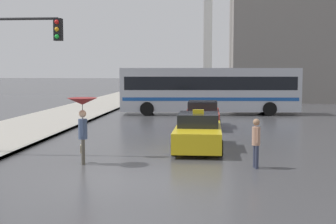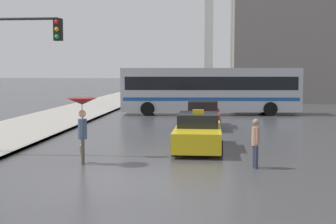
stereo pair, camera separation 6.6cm
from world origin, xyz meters
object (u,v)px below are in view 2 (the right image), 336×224
object	(u,v)px
traffic_light	(18,56)
sedan_red	(203,115)
taxi	(198,133)
city_bus	(210,89)
pedestrian_with_umbrella	(82,112)
pedestrian_man	(256,140)

from	to	relation	value
traffic_light	sedan_red	bearing A→B (deg)	53.87
sedan_red	traffic_light	bearing A→B (deg)	53.87
taxi	city_bus	world-z (taller)	city_bus
taxi	sedan_red	distance (m)	7.11
pedestrian_with_umbrella	pedestrian_man	world-z (taller)	pedestrian_with_umbrella
taxi	pedestrian_man	xyz separation A→B (m)	(1.97, -3.46, 0.26)
taxi	traffic_light	bearing A→B (deg)	16.39
sedan_red	city_bus	size ratio (longest dim) A/B	0.35
taxi	city_bus	xyz separation A→B (m)	(0.36, 14.69, 1.16)
taxi	pedestrian_man	world-z (taller)	pedestrian_man
taxi	pedestrian_man	bearing A→B (deg)	119.60
pedestrian_with_umbrella	pedestrian_man	xyz separation A→B (m)	(5.76, -0.11, -0.85)
sedan_red	city_bus	xyz separation A→B (m)	(0.32, 7.58, 1.16)
city_bus	sedan_red	bearing A→B (deg)	173.06
city_bus	pedestrian_man	world-z (taller)	city_bus
taxi	traffic_light	xyz separation A→B (m)	(-6.56, -1.93, 3.01)
sedan_red	traffic_light	size ratio (longest dim) A/B	0.83
sedan_red	traffic_light	xyz separation A→B (m)	(-6.60, -9.04, 3.02)
taxi	city_bus	size ratio (longest dim) A/B	0.36
taxi	pedestrian_with_umbrella	world-z (taller)	pedestrian_with_umbrella
pedestrian_man	traffic_light	size ratio (longest dim) A/B	0.30
city_bus	traffic_light	xyz separation A→B (m)	(-6.92, -16.62, 1.86)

